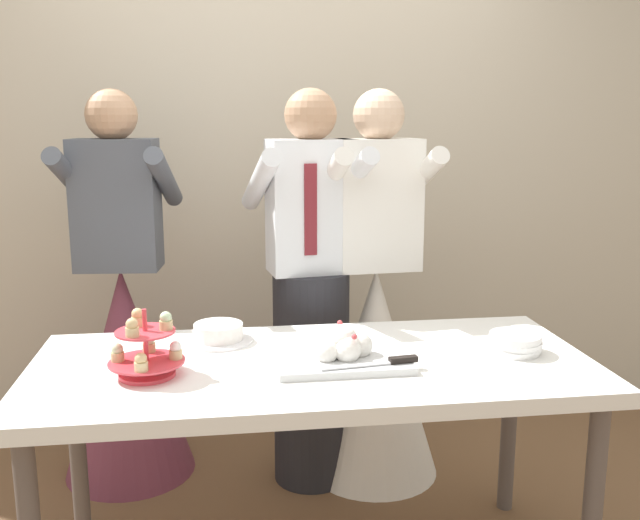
{
  "coord_description": "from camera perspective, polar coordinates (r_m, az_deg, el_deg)",
  "views": [
    {
      "loc": [
        -0.28,
        -2.15,
        1.54
      ],
      "look_at": [
        0.04,
        0.15,
        1.07
      ],
      "focal_mm": 39.62,
      "sensor_mm": 36.0,
      "label": 1
    }
  ],
  "objects": [
    {
      "name": "rear_wall",
      "position": [
        3.59,
        -3.59,
        9.91
      ],
      "size": [
        5.2,
        0.1,
        2.9
      ],
      "primitive_type": "cube",
      "color": "beige",
      "rests_on": "ground_plane"
    },
    {
      "name": "person_bride",
      "position": [
        3.07,
        4.47,
        -6.84
      ],
      "size": [
        0.56,
        0.56,
        1.66
      ],
      "color": "white",
      "rests_on": "ground_plane"
    },
    {
      "name": "person_guest",
      "position": [
        3.17,
        -15.5,
        -6.64
      ],
      "size": [
        0.56,
        0.56,
        1.66
      ],
      "color": "brown",
      "rests_on": "ground_plane"
    },
    {
      "name": "main_cake_tray",
      "position": [
        2.27,
        1.8,
        -7.3
      ],
      "size": [
        0.44,
        0.31,
        0.13
      ],
      "color": "silver",
      "rests_on": "dessert_table"
    },
    {
      "name": "round_cake",
      "position": [
        2.5,
        -8.2,
        -5.91
      ],
      "size": [
        0.24,
        0.24,
        0.07
      ],
      "color": "white",
      "rests_on": "dessert_table"
    },
    {
      "name": "plate_stack",
      "position": [
        2.45,
        15.5,
        -6.49
      ],
      "size": [
        0.18,
        0.18,
        0.07
      ],
      "color": "white",
      "rests_on": "dessert_table"
    },
    {
      "name": "person_groom",
      "position": [
        2.96,
        -0.74,
        -4.21
      ],
      "size": [
        0.52,
        0.54,
        1.66
      ],
      "color": "#232328",
      "rests_on": "ground_plane"
    },
    {
      "name": "dessert_table",
      "position": [
        2.32,
        -0.55,
        -9.85
      ],
      "size": [
        1.8,
        0.8,
        0.78
      ],
      "color": "white",
      "rests_on": "ground_plane"
    },
    {
      "name": "cupcake_stand",
      "position": [
        2.21,
        -13.86,
        -7.15
      ],
      "size": [
        0.23,
        0.23,
        0.21
      ],
      "color": "#D83F4C",
      "rests_on": "dessert_table"
    }
  ]
}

